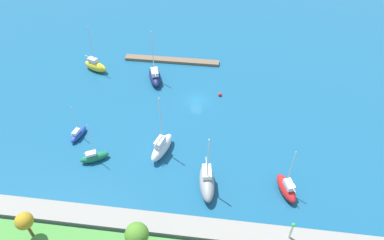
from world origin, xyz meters
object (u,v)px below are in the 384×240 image
Objects in this scene: pier_dock at (172,60)px; mooring_buoy_red at (220,94)px; harbor_beacon at (292,229)px; sailboat_navy_far_north at (155,76)px; sailboat_green_near_pier at (94,157)px; park_tree_center at (137,234)px; park_tree_east at (24,221)px; sailboat_white_center_basin at (162,147)px; sailboat_yellow_far_south at (95,66)px; sailboat_blue_off_beacon at (78,134)px; sailboat_red_inner_mooring at (286,188)px; sailboat_gray_lone_south at (207,182)px.

mooring_buoy_red is (-13.01, 12.27, 0.04)m from pier_dock.
harbor_beacon is 36.02m from mooring_buoy_red.
sailboat_navy_far_north is 26.30m from sailboat_green_near_pier.
park_tree_center is 1.03× the size of park_tree_east.
sailboat_green_near_pier is 30.68m from mooring_buoy_red.
sailboat_white_center_basin is 16.58× the size of mooring_buoy_red.
sailboat_navy_far_north is (2.57, 8.45, 0.99)m from pier_dock.
sailboat_white_center_basin reaches higher than pier_dock.
sailboat_white_center_basin reaches higher than sailboat_yellow_far_south.
harbor_beacon is 0.29× the size of sailboat_white_center_basin.
harbor_beacon is 0.71× the size of park_tree_east.
sailboat_yellow_far_south is at bearing 23.98° from sailboat_blue_off_beacon.
harbor_beacon is 4.76× the size of mooring_buoy_red.
sailboat_white_center_basin reaches higher than sailboat_red_inner_mooring.
park_tree_east is at bearing -61.38° from sailboat_yellow_far_south.
mooring_buoy_red is (-9.25, -37.92, -4.42)m from park_tree_center.
sailboat_white_center_basin is at bearing 62.34° from mooring_buoy_red.
harbor_beacon is 26.90m from sailboat_white_center_basin.
mooring_buoy_red is at bearing -69.72° from harbor_beacon.
sailboat_navy_far_north is 1.42× the size of sailboat_green_near_pier.
sailboat_white_center_basin is 1.05× the size of sailboat_gray_lone_south.
park_tree_east is 0.53× the size of sailboat_red_inner_mooring.
sailboat_blue_off_beacon is 40.33m from sailboat_red_inner_mooring.
mooring_buoy_red is at bearing -103.71° from park_tree_center.
park_tree_center is at bearing -161.37° from sailboat_white_center_basin.
park_tree_center is 0.41× the size of sailboat_white_center_basin.
mooring_buoy_red reaches higher than pier_dock.
pier_dock is at bearing 41.23° from sailboat_yellow_far_south.
sailboat_blue_off_beacon is at bearing -50.95° from park_tree_center.
sailboat_gray_lone_south reaches higher than mooring_buoy_red.
harbor_beacon is 36.15m from sailboat_green_near_pier.
sailboat_yellow_far_south is 1.19× the size of sailboat_red_inner_mooring.
park_tree_east is 46.07m from mooring_buoy_red.
sailboat_blue_off_beacon is at bearing -118.05° from sailboat_gray_lone_south.
sailboat_green_near_pier is (21.00, -3.59, -0.77)m from sailboat_gray_lone_south.
sailboat_blue_off_beacon is 23.07m from sailboat_navy_far_north.
sailboat_blue_off_beacon reaches higher than harbor_beacon.
park_tree_center is 49.06m from sailboat_yellow_far_south.
pier_dock is 4.55× the size of park_tree_east.
sailboat_yellow_far_south is at bearing 58.13° from sailboat_white_center_basin.
sailboat_navy_far_north is (14.96, -29.19, -0.38)m from sailboat_gray_lone_south.
harbor_beacon is at bearing -99.94° from sailboat_blue_off_beacon.
park_tree_east is at bearing 87.81° from sailboat_red_inner_mooring.
harbor_beacon is 0.49× the size of sailboat_blue_off_beacon.
pier_dock is 6.39× the size of harbor_beacon.
pier_dock is 52.07m from park_tree_east.
sailboat_blue_off_beacon reaches higher than pier_dock.
sailboat_green_near_pier reaches higher than pier_dock.
pier_dock is 2.68× the size of sailboat_green_near_pier.
sailboat_blue_off_beacon is 0.65× the size of sailboat_yellow_far_south.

